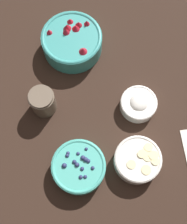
# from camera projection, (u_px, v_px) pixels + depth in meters

# --- Properties ---
(ground_plane) EXTENTS (4.00, 4.00, 0.00)m
(ground_plane) POSITION_uv_depth(u_px,v_px,m) (106.00, 91.00, 1.08)
(ground_plane) COLOR black
(bowl_strawberries) EXTENTS (0.21, 0.21, 0.10)m
(bowl_strawberries) POSITION_uv_depth(u_px,v_px,m) (72.00, 41.00, 1.09)
(bowl_strawberries) COLOR teal
(bowl_strawberries) RESTS_ON ground_plane
(bowl_blueberries) EXTENTS (0.17, 0.17, 0.07)m
(bowl_blueberries) POSITION_uv_depth(u_px,v_px,m) (79.00, 167.00, 0.96)
(bowl_blueberries) COLOR #47AD9E
(bowl_blueberries) RESTS_ON ground_plane
(bowl_bananas) EXTENTS (0.15, 0.15, 0.06)m
(bowl_bananas) POSITION_uv_depth(u_px,v_px,m) (138.00, 160.00, 0.97)
(bowl_bananas) COLOR silver
(bowl_bananas) RESTS_ON ground_plane
(bowl_cream) EXTENTS (0.12, 0.12, 0.05)m
(bowl_cream) POSITION_uv_depth(u_px,v_px,m) (139.00, 104.00, 1.04)
(bowl_cream) COLOR white
(bowl_cream) RESTS_ON ground_plane
(jar_chocolate) EXTENTS (0.09, 0.09, 0.10)m
(jar_chocolate) POSITION_uv_depth(u_px,v_px,m) (43.00, 102.00, 1.02)
(jar_chocolate) COLOR brown
(jar_chocolate) RESTS_ON ground_plane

